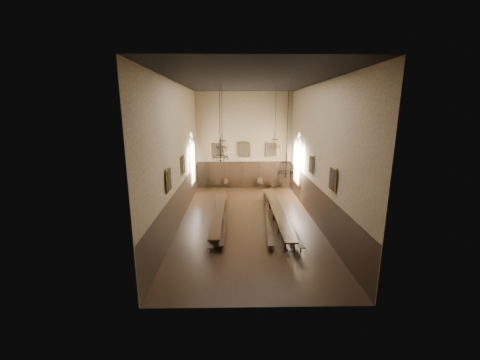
{
  "coord_description": "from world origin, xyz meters",
  "views": [
    {
      "loc": [
        -0.86,
        -18.74,
        7.29
      ],
      "look_at": [
        -0.5,
        1.5,
        2.5
      ],
      "focal_mm": 22.0,
      "sensor_mm": 36.0,
      "label": 1
    }
  ],
  "objects_px": {
    "table_right": "(277,215)",
    "table_left": "(219,216)",
    "bench_left_inner": "(226,217)",
    "chair_7": "(280,185)",
    "bench_right_inner": "(267,216)",
    "chair_6": "(269,186)",
    "chair_0": "(208,186)",
    "chandelier_back_right": "(275,142)",
    "chandelier_front_right": "(286,167)",
    "chandelier_front_left": "(220,152)",
    "bench_left_outer": "(211,216)",
    "chair_5": "(260,185)",
    "chair_2": "(227,186)",
    "chair_1": "(219,186)",
    "bench_right_outer": "(285,216)",
    "chandelier_back_left": "(222,144)"
  },
  "relations": [
    {
      "from": "chair_7",
      "to": "chandelier_front_left",
      "type": "bearing_deg",
      "value": -102.46
    },
    {
      "from": "bench_left_outer",
      "to": "chair_5",
      "type": "bearing_deg",
      "value": 64.28
    },
    {
      "from": "table_left",
      "to": "chandelier_back_left",
      "type": "height_order",
      "value": "chandelier_back_left"
    },
    {
      "from": "bench_left_inner",
      "to": "chandelier_front_left",
      "type": "xyz_separation_m",
      "value": [
        -0.23,
        -2.11,
        4.73
      ]
    },
    {
      "from": "table_right",
      "to": "table_left",
      "type": "bearing_deg",
      "value": 179.11
    },
    {
      "from": "chair_0",
      "to": "chair_7",
      "type": "xyz_separation_m",
      "value": [
        6.99,
        0.02,
        -0.0
      ]
    },
    {
      "from": "chair_7",
      "to": "chandelier_front_right",
      "type": "relative_size",
      "value": 0.18
    },
    {
      "from": "table_left",
      "to": "chair_6",
      "type": "relative_size",
      "value": 10.57
    },
    {
      "from": "chair_5",
      "to": "chair_6",
      "type": "height_order",
      "value": "chair_5"
    },
    {
      "from": "table_left",
      "to": "bench_left_inner",
      "type": "relative_size",
      "value": 0.97
    },
    {
      "from": "chair_7",
      "to": "chandelier_back_left",
      "type": "height_order",
      "value": "chandelier_back_left"
    },
    {
      "from": "table_left",
      "to": "chandelier_front_right",
      "type": "height_order",
      "value": "chandelier_front_right"
    },
    {
      "from": "bench_left_inner",
      "to": "chair_7",
      "type": "height_order",
      "value": "chair_7"
    },
    {
      "from": "chair_0",
      "to": "chandelier_back_right",
      "type": "relative_size",
      "value": 0.21
    },
    {
      "from": "table_right",
      "to": "bench_left_outer",
      "type": "height_order",
      "value": "table_right"
    },
    {
      "from": "bench_right_inner",
      "to": "chair_1",
      "type": "height_order",
      "value": "chair_1"
    },
    {
      "from": "bench_left_inner",
      "to": "chair_2",
      "type": "bearing_deg",
      "value": 90.88
    },
    {
      "from": "bench_left_outer",
      "to": "chandelier_back_left",
      "type": "distance_m",
      "value": 5.28
    },
    {
      "from": "bench_right_inner",
      "to": "chair_1",
      "type": "distance_m",
      "value": 9.2
    },
    {
      "from": "chandelier_back_right",
      "to": "chair_1",
      "type": "bearing_deg",
      "value": 128.46
    },
    {
      "from": "chair_0",
      "to": "chandelier_front_left",
      "type": "bearing_deg",
      "value": -61.79
    },
    {
      "from": "chandelier_back_left",
      "to": "bench_right_outer",
      "type": "bearing_deg",
      "value": -29.54
    },
    {
      "from": "bench_right_outer",
      "to": "chair_0",
      "type": "bearing_deg",
      "value": 125.34
    },
    {
      "from": "table_left",
      "to": "chair_1",
      "type": "xyz_separation_m",
      "value": [
        -0.49,
        8.48,
        -0.1
      ]
    },
    {
      "from": "bench_right_inner",
      "to": "chair_5",
      "type": "distance_m",
      "value": 8.37
    },
    {
      "from": "chandelier_back_left",
      "to": "chandelier_front_right",
      "type": "distance_m",
      "value": 6.21
    },
    {
      "from": "chair_1",
      "to": "chair_5",
      "type": "relative_size",
      "value": 0.83
    },
    {
      "from": "bench_right_inner",
      "to": "chair_6",
      "type": "bearing_deg",
      "value": 82.74
    },
    {
      "from": "table_right",
      "to": "bench_left_inner",
      "type": "height_order",
      "value": "table_right"
    },
    {
      "from": "table_right",
      "to": "chandelier_front_right",
      "type": "relative_size",
      "value": 1.93
    },
    {
      "from": "chair_1",
      "to": "chandelier_front_left",
      "type": "height_order",
      "value": "chandelier_front_left"
    },
    {
      "from": "bench_right_outer",
      "to": "chandelier_back_right",
      "type": "distance_m",
      "value": 5.49
    },
    {
      "from": "chair_2",
      "to": "chandelier_back_left",
      "type": "xyz_separation_m",
      "value": [
        -0.17,
        -6.0,
        4.69
      ]
    },
    {
      "from": "bench_left_outer",
      "to": "chair_5",
      "type": "distance_m",
      "value": 9.28
    },
    {
      "from": "table_right",
      "to": "bench_right_outer",
      "type": "height_order",
      "value": "table_right"
    },
    {
      "from": "table_left",
      "to": "chair_1",
      "type": "distance_m",
      "value": 8.49
    },
    {
      "from": "chandelier_front_left",
      "to": "chandelier_back_right",
      "type": "bearing_deg",
      "value": 52.59
    },
    {
      "from": "table_left",
      "to": "chandelier_back_left",
      "type": "relative_size",
      "value": 2.05
    },
    {
      "from": "table_right",
      "to": "chandelier_back_left",
      "type": "xyz_separation_m",
      "value": [
        -3.75,
        2.52,
        4.56
      ]
    },
    {
      "from": "bench_left_outer",
      "to": "bench_right_inner",
      "type": "relative_size",
      "value": 1.05
    },
    {
      "from": "chair_6",
      "to": "chandelier_front_left",
      "type": "bearing_deg",
      "value": -96.89
    },
    {
      "from": "bench_right_inner",
      "to": "chair_6",
      "type": "height_order",
      "value": "chair_6"
    },
    {
      "from": "chair_2",
      "to": "chair_7",
      "type": "xyz_separation_m",
      "value": [
        5.11,
        0.04,
        0.01
      ]
    },
    {
      "from": "table_right",
      "to": "chair_1",
      "type": "bearing_deg",
      "value": 117.36
    },
    {
      "from": "table_right",
      "to": "chandelier_front_right",
      "type": "xyz_separation_m",
      "value": [
        0.08,
        -2.3,
        3.76
      ]
    },
    {
      "from": "chair_6",
      "to": "chandelier_front_right",
      "type": "relative_size",
      "value": 0.16
    },
    {
      "from": "table_right",
      "to": "chandelier_front_left",
      "type": "bearing_deg",
      "value": -150.4
    },
    {
      "from": "bench_right_inner",
      "to": "chair_7",
      "type": "bearing_deg",
      "value": 75.55
    },
    {
      "from": "chandelier_back_right",
      "to": "bench_right_outer",
      "type": "bearing_deg",
      "value": -80.96
    },
    {
      "from": "bench_left_inner",
      "to": "chandelier_front_left",
      "type": "height_order",
      "value": "chandelier_front_left"
    }
  ]
}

